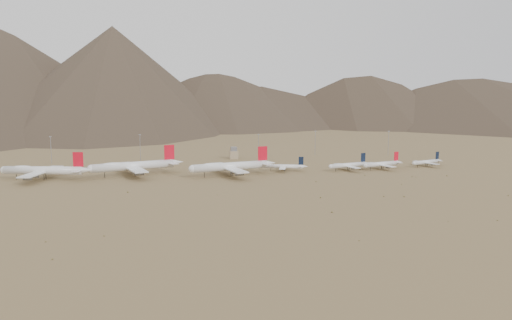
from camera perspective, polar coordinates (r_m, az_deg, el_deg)
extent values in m
plane|color=olive|center=(378.75, -4.41, -2.40)|extent=(3000.00, 3000.00, 0.00)
cylinder|color=white|center=(414.47, -23.16, -1.09)|extent=(60.26, 20.85, 6.26)
sphere|color=white|center=(428.78, -26.79, -1.03)|extent=(6.13, 6.13, 6.13)
cone|color=white|center=(400.50, -18.82, -1.10)|extent=(11.95, 8.12, 5.63)
cube|color=white|center=(415.15, -23.31, -1.22)|extent=(22.95, 56.20, 0.78)
cube|color=white|center=(402.32, -19.46, -1.07)|extent=(10.44, 21.79, 0.38)
cube|color=red|center=(401.67, -19.67, 0.07)|extent=(7.77, 2.47, 11.10)
cylinder|color=black|center=(425.09, -25.69, -1.75)|extent=(0.40, 0.40, 4.24)
cylinder|color=black|center=(416.12, -22.88, -1.78)|extent=(0.50, 0.50, 4.24)
cylinder|color=black|center=(413.35, -23.07, -1.85)|extent=(0.50, 0.50, 4.24)
ellipsoid|color=white|center=(421.46, -25.10, -0.83)|extent=(19.94, 9.28, 3.75)
cylinder|color=slate|center=(425.21, -22.63, -1.19)|extent=(6.56, 4.21, 2.82)
cylinder|color=slate|center=(405.62, -23.99, -1.68)|extent=(6.56, 4.21, 2.82)
cylinder|color=slate|center=(434.10, -22.06, -0.98)|extent=(6.56, 4.21, 2.82)
cylinder|color=slate|center=(396.90, -24.65, -1.92)|extent=(6.56, 4.21, 2.82)
cylinder|color=white|center=(411.67, -13.83, -0.66)|extent=(64.38, 25.67, 6.75)
sphere|color=white|center=(405.08, -18.30, -0.97)|extent=(6.61, 6.61, 6.61)
cone|color=white|center=(421.87, -9.01, -0.25)|extent=(13.02, 9.26, 6.07)
cube|color=white|center=(411.51, -14.00, -0.81)|extent=(27.61, 60.27, 0.84)
cube|color=white|center=(420.20, -9.69, -0.28)|extent=(12.31, 23.47, 0.40)
cube|color=red|center=(418.66, -9.88, 0.89)|extent=(8.29, 3.08, 11.97)
cylinder|color=black|center=(407.67, -16.91, -1.66)|extent=(0.44, 0.44, 4.57)
cylinder|color=black|center=(414.46, -13.68, -1.39)|extent=(0.54, 0.54, 4.57)
cylinder|color=black|center=(411.23, -13.57, -1.46)|extent=(0.54, 0.54, 4.57)
ellipsoid|color=white|center=(407.66, -16.15, -0.56)|extent=(21.46, 10.99, 4.05)
cylinder|color=slate|center=(423.26, -14.39, -0.81)|extent=(7.13, 4.82, 3.04)
cylinder|color=slate|center=(400.29, -13.57, -1.28)|extent=(7.13, 4.82, 3.04)
cylinder|color=slate|center=(433.63, -14.72, -0.62)|extent=(7.13, 4.82, 3.04)
cylinder|color=slate|center=(389.99, -13.17, -1.50)|extent=(7.13, 4.82, 3.04)
cylinder|color=white|center=(399.92, -2.96, -0.73)|extent=(62.41, 21.55, 6.48)
sphere|color=white|center=(389.41, -7.25, -1.02)|extent=(6.35, 6.35, 6.35)
cone|color=white|center=(414.13, 1.54, -0.35)|extent=(12.37, 8.41, 5.83)
cube|color=white|center=(399.61, -3.13, -0.88)|extent=(23.73, 58.21, 0.81)
cube|color=white|center=(411.92, 0.92, -0.37)|extent=(10.79, 22.56, 0.39)
cube|color=red|center=(410.25, 0.76, 0.77)|extent=(8.05, 2.55, 11.50)
cylinder|color=black|center=(393.20, -5.93, -1.71)|extent=(0.42, 0.42, 4.39)
cylinder|color=black|center=(402.72, -2.88, -1.45)|extent=(0.52, 0.52, 4.39)
cylinder|color=black|center=(399.76, -2.71, -1.52)|extent=(0.52, 0.52, 4.39)
ellipsoid|color=white|center=(393.91, -5.17, -0.62)|extent=(20.65, 9.60, 3.89)
cylinder|color=slate|center=(410.42, -3.73, -0.88)|extent=(6.79, 4.36, 2.92)
cylinder|color=slate|center=(389.34, -2.50, -1.35)|extent=(6.79, 4.36, 2.92)
cylinder|color=slate|center=(419.98, -4.24, -0.68)|extent=(6.79, 4.36, 2.92)
cylinder|color=slate|center=(379.92, -1.90, -1.58)|extent=(6.79, 4.36, 2.92)
cylinder|color=white|center=(423.59, 3.20, -0.73)|extent=(31.09, 12.77, 3.42)
sphere|color=white|center=(424.82, 1.08, -0.70)|extent=(3.35, 3.35, 3.35)
cone|color=white|center=(422.88, 5.59, -0.74)|extent=(6.34, 4.65, 3.08)
cube|color=white|center=(423.71, 3.12, -0.80)|extent=(12.96, 27.28, 0.43)
cube|color=white|center=(422.92, 5.25, -0.72)|extent=(5.80, 10.65, 0.21)
cube|color=black|center=(422.24, 5.17, -0.08)|extent=(4.00, 1.53, 6.76)
cylinder|color=black|center=(424.83, 1.71, -1.09)|extent=(0.36, 0.36, 2.34)
cylinder|color=black|center=(424.84, 3.29, -1.10)|extent=(0.45, 0.45, 2.34)
cylinder|color=black|center=(423.16, 3.28, -1.14)|extent=(0.45, 0.45, 2.34)
cylinder|color=slate|center=(431.30, 3.18, -0.76)|extent=(3.47, 2.42, 1.54)
cylinder|color=slate|center=(416.38, 3.05, -1.07)|extent=(3.47, 2.42, 1.54)
cylinder|color=white|center=(433.36, 10.45, -0.59)|extent=(35.26, 13.71, 3.87)
sphere|color=white|center=(422.81, 8.54, -0.75)|extent=(3.79, 3.79, 3.79)
cone|color=white|center=(445.68, 12.49, -0.37)|extent=(7.13, 5.14, 3.48)
cube|color=white|center=(433.01, 10.38, -0.67)|extent=(14.04, 30.89, 0.48)
cube|color=white|center=(443.86, 12.20, -0.38)|extent=(6.33, 12.03, 0.23)
cube|color=black|center=(442.69, 12.15, 0.30)|extent=(4.54, 1.63, 7.63)
cylinder|color=black|center=(426.42, 9.11, -1.13)|extent=(0.41, 0.41, 2.65)
cylinder|color=black|center=(435.03, 10.44, -0.99)|extent=(0.51, 0.51, 2.65)
cylinder|color=black|center=(433.52, 10.59, -1.02)|extent=(0.51, 0.51, 2.65)
cylinder|color=slate|center=(439.87, 9.70, -0.64)|extent=(3.91, 2.67, 1.74)
cylinder|color=slate|center=(426.50, 11.07, -0.95)|extent=(3.91, 2.67, 1.74)
cylinder|color=white|center=(445.96, 14.17, -0.45)|extent=(35.78, 14.76, 3.94)
sphere|color=white|center=(433.95, 12.41, -0.62)|extent=(3.86, 3.86, 3.86)
cone|color=white|center=(459.85, 16.04, -0.23)|extent=(7.30, 5.36, 3.55)
cube|color=white|center=(445.55, 14.10, -0.53)|extent=(14.97, 31.41, 0.49)
cube|color=white|center=(457.81, 15.78, -0.24)|extent=(6.70, 12.26, 0.24)
cube|color=red|center=(456.59, 15.74, 0.43)|extent=(4.60, 1.77, 7.78)
cylinder|color=black|center=(438.00, 12.93, -0.99)|extent=(0.41, 0.41, 2.70)
cylinder|color=black|center=(447.64, 14.14, -0.84)|extent=(0.52, 0.52, 2.70)
cylinder|color=black|center=(446.22, 14.31, -0.88)|extent=(0.52, 0.52, 2.70)
cylinder|color=slate|center=(452.06, 13.35, -0.51)|extent=(4.00, 2.79, 1.77)
cylinder|color=slate|center=(439.41, 14.86, -0.80)|extent=(4.00, 2.79, 1.77)
cylinder|color=white|center=(474.72, 18.88, -0.21)|extent=(30.63, 13.80, 3.40)
sphere|color=white|center=(462.99, 17.61, -0.36)|extent=(3.33, 3.33, 3.33)
cone|color=white|center=(488.08, 20.22, -0.03)|extent=(6.34, 4.79, 3.06)
cube|color=white|center=(474.31, 18.82, -0.28)|extent=(13.80, 26.96, 0.43)
cube|color=white|center=(486.14, 20.03, -0.04)|extent=(6.11, 10.55, 0.20)
cube|color=black|center=(485.06, 20.01, 0.50)|extent=(3.94, 1.67, 6.71)
cylinder|color=black|center=(466.88, 17.98, -0.66)|extent=(0.36, 0.36, 2.33)
cylinder|color=black|center=(476.13, 18.83, -0.54)|extent=(0.45, 0.45, 2.33)
cylinder|color=black|center=(475.04, 18.99, -0.56)|extent=(0.45, 0.45, 2.33)
cylinder|color=slate|center=(479.28, 18.14, -0.27)|extent=(3.47, 2.50, 1.53)
cylinder|color=slate|center=(469.64, 19.51, -0.49)|extent=(3.47, 2.50, 1.53)
cube|color=tan|center=(499.59, -2.56, 0.59)|extent=(8.00, 8.00, 8.00)
cube|color=slate|center=(498.86, -2.56, 1.27)|extent=(6.00, 6.00, 4.00)
cylinder|color=gray|center=(503.57, -22.38, 1.03)|extent=(0.50, 0.50, 25.00)
cube|color=gray|center=(502.32, -22.46, 2.48)|extent=(2.00, 0.60, 0.80)
cylinder|color=gray|center=(498.28, -13.10, 1.36)|extent=(0.50, 0.50, 25.00)
cube|color=gray|center=(497.02, -13.14, 2.82)|extent=(2.00, 0.60, 0.80)
cylinder|color=gray|center=(489.67, 0.28, 1.45)|extent=(0.50, 0.50, 25.00)
cube|color=gray|center=(488.39, 0.28, 2.94)|extent=(2.00, 0.60, 0.80)
cylinder|color=gray|center=(533.05, 6.78, 1.93)|extent=(0.50, 0.50, 25.00)
cube|color=gray|center=(531.87, 6.80, 3.30)|extent=(2.00, 0.60, 0.80)
cylinder|color=gray|center=(545.94, 14.89, 1.86)|extent=(0.50, 0.50, 25.00)
cube|color=gray|center=(544.79, 14.94, 3.19)|extent=(2.00, 0.60, 0.80)
ellipsoid|color=olive|center=(363.42, 26.87, -3.64)|extent=(0.87, 0.87, 0.54)
ellipsoid|color=olive|center=(375.53, 6.87, -2.47)|extent=(0.90, 0.90, 0.70)
ellipsoid|color=olive|center=(332.41, 14.41, -4.03)|extent=(0.77, 0.77, 0.63)
ellipsoid|color=olive|center=(377.95, 16.30, -2.69)|extent=(0.60, 0.60, 0.39)
ellipsoid|color=olive|center=(327.54, -4.44, -4.01)|extent=(0.56, 0.56, 0.33)
ellipsoid|color=olive|center=(345.36, -14.44, -3.57)|extent=(1.07, 1.07, 0.88)
ellipsoid|color=olive|center=(335.08, 16.57, -4.02)|extent=(1.00, 1.00, 0.68)
ellipsoid|color=olive|center=(412.30, 17.82, -1.89)|extent=(0.52, 0.52, 0.37)
ellipsoid|color=olive|center=(246.97, -22.91, -8.60)|extent=(0.74, 0.74, 0.40)
ellipsoid|color=olive|center=(283.81, 8.69, -5.90)|extent=(1.05, 1.05, 0.79)
ellipsoid|color=olive|center=(234.36, 11.69, -9.00)|extent=(0.52, 0.52, 0.44)
ellipsoid|color=olive|center=(280.13, 21.12, -6.59)|extent=(0.54, 0.54, 0.31)
ellipsoid|color=olive|center=(221.48, -22.25, -10.44)|extent=(0.76, 0.76, 0.52)
ellipsoid|color=olive|center=(292.49, 25.86, -6.23)|extent=(0.70, 0.70, 0.53)
ellipsoid|color=olive|center=(414.13, 17.40, -1.82)|extent=(0.76, 0.76, 0.55)
ellipsoid|color=olive|center=(411.08, 12.34, -1.70)|extent=(0.87, 0.87, 0.57)
ellipsoid|color=olive|center=(426.58, 20.98, -1.69)|extent=(1.09, 1.09, 0.71)
ellipsoid|color=olive|center=(320.82, 7.40, -4.26)|extent=(0.91, 0.91, 0.81)
ellipsoid|color=olive|center=(247.15, -16.98, -8.29)|extent=(0.64, 0.64, 0.48)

